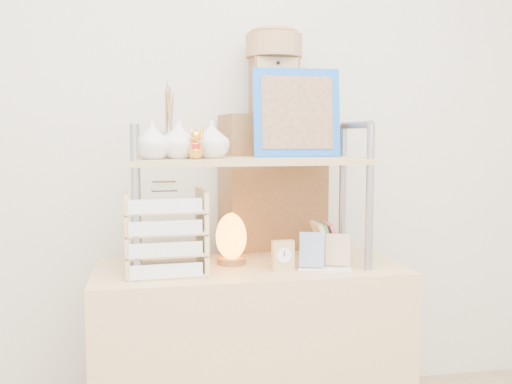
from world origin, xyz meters
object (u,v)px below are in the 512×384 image
letter_tray (165,237)px  salt_lamp (231,238)px  desk (250,358)px  cabinet (272,262)px

letter_tray → salt_lamp: letter_tray is taller
desk → salt_lamp: salt_lamp is taller
desk → salt_lamp: 0.49m
letter_tray → salt_lamp: (0.26, 0.10, -0.03)m
desk → letter_tray: bearing=-172.3°
desk → salt_lamp: bearing=141.5°
salt_lamp → letter_tray: bearing=-159.7°
cabinet → letter_tray: (-0.50, -0.41, 0.21)m
salt_lamp → cabinet: bearing=53.0°
desk → cabinet: 0.51m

